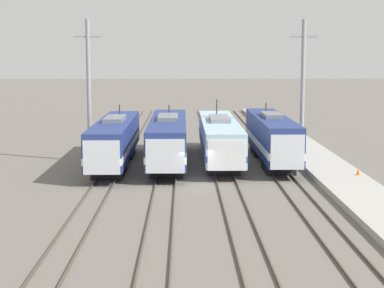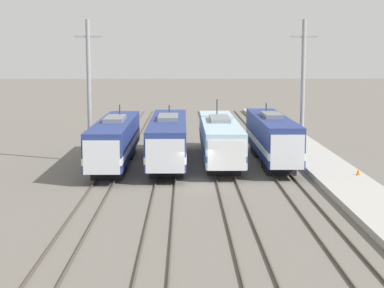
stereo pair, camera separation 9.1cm
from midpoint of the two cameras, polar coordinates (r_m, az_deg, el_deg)
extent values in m
plane|color=#666059|center=(47.09, 0.33, -3.59)|extent=(400.00, 400.00, 0.00)
cube|color=#4C4238|center=(47.52, -8.75, -3.48)|extent=(0.07, 120.00, 0.15)
cube|color=#4C4238|center=(47.34, -7.02, -3.49)|extent=(0.07, 120.00, 0.15)
cube|color=#4C4238|center=(47.11, -3.29, -3.50)|extent=(0.07, 120.00, 0.15)
cube|color=#4C4238|center=(47.07, -1.55, -3.50)|extent=(0.07, 120.00, 0.15)
cube|color=#4C4238|center=(47.13, 2.20, -3.49)|extent=(0.07, 120.00, 0.15)
cube|color=#4C4238|center=(47.23, 3.94, -3.48)|extent=(0.07, 120.00, 0.15)
cube|color=#4C4238|center=(47.58, 7.64, -3.45)|extent=(0.07, 120.00, 0.15)
cube|color=#4C4238|center=(47.81, 9.35, -3.43)|extent=(0.07, 120.00, 0.15)
cube|color=black|center=(50.80, -7.41, -2.25)|extent=(2.42, 4.11, 0.95)
cube|color=black|center=(59.96, -6.40, -0.66)|extent=(2.42, 4.11, 0.95)
cube|color=navy|center=(55.09, -6.89, 0.58)|extent=(2.85, 18.67, 2.88)
cube|color=silver|center=(55.17, -6.88, -0.02)|extent=(2.89, 18.71, 0.52)
cube|color=silver|center=(46.88, -7.96, -1.02)|extent=(2.62, 2.10, 2.45)
cube|color=black|center=(45.84, -8.12, -0.54)|extent=(2.23, 0.08, 0.69)
cube|color=slate|center=(54.91, -6.92, 2.25)|extent=(1.57, 4.67, 0.35)
cylinder|color=#38383D|center=(58.94, -6.51, 2.99)|extent=(0.12, 0.12, 1.05)
cube|color=black|center=(51.09, -2.29, -2.13)|extent=(2.60, 4.26, 0.95)
cube|color=black|center=(60.63, -2.06, -0.52)|extent=(2.60, 4.26, 0.95)
cube|color=navy|center=(55.58, -2.18, 0.71)|extent=(3.06, 19.34, 2.92)
cube|color=silver|center=(55.66, -2.18, 0.12)|extent=(3.10, 19.38, 0.53)
cube|color=silver|center=(47.01, -2.43, -0.90)|extent=(2.81, 2.17, 2.48)
cube|color=black|center=(45.94, -2.46, -0.42)|extent=(2.39, 0.08, 0.69)
cube|color=slate|center=(55.39, -2.19, 2.39)|extent=(1.68, 4.84, 0.35)
cylinder|color=#38383D|center=(59.60, -2.09, 3.06)|extent=(0.12, 0.12, 0.90)
cube|color=#232326|center=(52.30, 2.68, -1.89)|extent=(2.62, 4.39, 0.95)
cube|color=#232326|center=(62.13, 2.13, -0.31)|extent=(2.62, 4.39, 0.95)
cube|color=#9EBCCC|center=(56.96, 2.39, 0.76)|extent=(3.08, 19.94, 2.66)
cube|color=navy|center=(57.03, 2.39, 0.23)|extent=(3.12, 19.98, 0.48)
cube|color=silver|center=(48.13, 2.98, -0.83)|extent=(2.83, 2.22, 2.26)
cube|color=black|center=(47.04, 3.07, -0.42)|extent=(2.41, 0.08, 0.63)
cube|color=gray|center=(56.79, 2.40, 2.27)|extent=(1.69, 4.99, 0.35)
cylinder|color=#38383D|center=(61.09, 2.18, 3.25)|extent=(0.12, 0.12, 1.58)
cube|color=black|center=(52.50, 7.63, -1.92)|extent=(2.33, 3.85, 0.95)
cube|color=black|center=(61.06, 6.43, -0.50)|extent=(2.33, 3.85, 0.95)
cube|color=navy|center=(56.49, 7.02, 0.85)|extent=(2.74, 17.51, 3.07)
cube|color=silver|center=(56.57, 7.01, 0.24)|extent=(2.78, 17.55, 0.55)
cube|color=silver|center=(48.84, 8.25, -0.56)|extent=(2.52, 2.04, 2.61)
cube|color=black|center=(47.84, 8.44, -0.05)|extent=(2.14, 0.08, 0.73)
cube|color=slate|center=(56.30, 7.05, 2.58)|extent=(1.51, 4.38, 0.35)
cylinder|color=#38383D|center=(60.08, 6.55, 3.21)|extent=(0.12, 0.12, 0.94)
cylinder|color=gray|center=(56.93, -9.20, 4.64)|extent=(0.37, 0.37, 12.44)
cube|color=gray|center=(56.86, -9.31, 9.40)|extent=(2.37, 0.16, 0.16)
cylinder|color=gray|center=(57.29, 9.76, 4.65)|extent=(0.37, 0.37, 12.44)
cube|color=gray|center=(57.22, 9.87, 9.38)|extent=(2.37, 0.16, 0.16)
cube|color=#A8A59E|center=(48.49, 13.29, -3.20)|extent=(4.00, 120.00, 0.44)
cone|color=orange|center=(49.75, 14.51, -2.40)|extent=(0.32, 0.32, 0.52)
camera|label=1|loc=(0.05, -90.05, -0.01)|focal=60.00mm
camera|label=2|loc=(0.05, 89.95, 0.01)|focal=60.00mm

